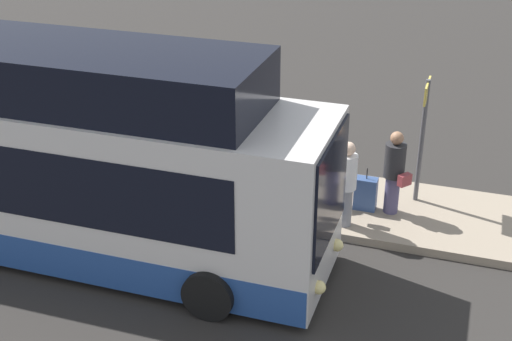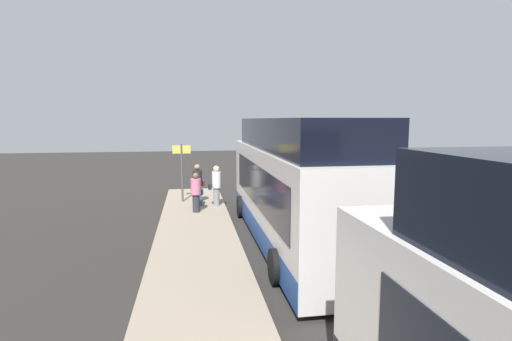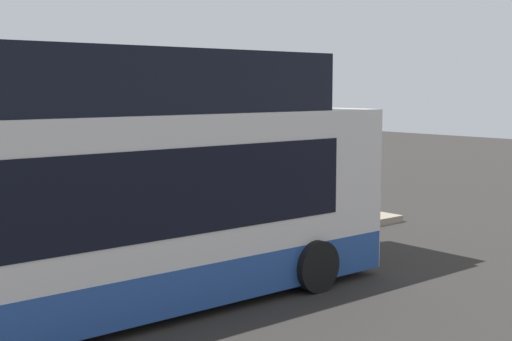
{
  "view_description": "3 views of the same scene",
  "coord_description": "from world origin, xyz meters",
  "px_view_note": "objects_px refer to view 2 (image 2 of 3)",
  "views": [
    {
      "loc": [
        7.53,
        -10.56,
        7.61
      ],
      "look_at": [
        3.9,
        0.4,
        1.95
      ],
      "focal_mm": 50.0,
      "sensor_mm": 36.0,
      "label": 1
    },
    {
      "loc": [
        -12.65,
        3.13,
        4.1
      ],
      "look_at": [
        3.9,
        0.4,
        1.95
      ],
      "focal_mm": 28.0,
      "sensor_mm": 36.0,
      "label": 2
    },
    {
      "loc": [
        -4.92,
        -10.09,
        3.56
      ],
      "look_at": [
        3.9,
        0.4,
        1.95
      ],
      "focal_mm": 50.0,
      "sensor_mm": 36.0,
      "label": 3
    }
  ],
  "objects_px": {
    "passenger_boarding": "(198,182)",
    "passenger_waiting": "(216,184)",
    "passenger_with_bags": "(196,191)",
    "suitcase": "(199,197)",
    "sign_post": "(182,165)",
    "bus_lead": "(294,188)"
  },
  "relations": [
    {
      "from": "passenger_boarding",
      "to": "passenger_waiting",
      "type": "xyz_separation_m",
      "value": [
        -0.83,
        -0.82,
        0.02
      ]
    },
    {
      "from": "bus_lead",
      "to": "passenger_waiting",
      "type": "relative_size",
      "value": 5.92
    },
    {
      "from": "passenger_with_bags",
      "to": "sign_post",
      "type": "xyz_separation_m",
      "value": [
        2.35,
        0.62,
        0.85
      ]
    },
    {
      "from": "bus_lead",
      "to": "suitcase",
      "type": "distance_m",
      "value": 6.5
    },
    {
      "from": "passenger_waiting",
      "to": "passenger_with_bags",
      "type": "distance_m",
      "value": 1.43
    },
    {
      "from": "passenger_waiting",
      "to": "suitcase",
      "type": "height_order",
      "value": "passenger_waiting"
    },
    {
      "from": "passenger_boarding",
      "to": "sign_post",
      "type": "distance_m",
      "value": 1.13
    },
    {
      "from": "passenger_boarding",
      "to": "passenger_with_bags",
      "type": "distance_m",
      "value": 1.93
    },
    {
      "from": "bus_lead",
      "to": "sign_post",
      "type": "xyz_separation_m",
      "value": [
        6.6,
        3.75,
        0.07
      ]
    },
    {
      "from": "passenger_boarding",
      "to": "passenger_waiting",
      "type": "distance_m",
      "value": 1.16
    },
    {
      "from": "passenger_with_bags",
      "to": "sign_post",
      "type": "bearing_deg",
      "value": 135.82
    },
    {
      "from": "suitcase",
      "to": "passenger_with_bags",
      "type": "bearing_deg",
      "value": 174.26
    },
    {
      "from": "suitcase",
      "to": "sign_post",
      "type": "relative_size",
      "value": 0.35
    },
    {
      "from": "passenger_boarding",
      "to": "passenger_with_bags",
      "type": "bearing_deg",
      "value": -55.55
    },
    {
      "from": "bus_lead",
      "to": "passenger_boarding",
      "type": "height_order",
      "value": "bus_lead"
    },
    {
      "from": "bus_lead",
      "to": "passenger_boarding",
      "type": "relative_size",
      "value": 5.95
    },
    {
      "from": "passenger_boarding",
      "to": "passenger_with_bags",
      "type": "relative_size",
      "value": 1.09
    },
    {
      "from": "passenger_with_bags",
      "to": "passenger_waiting",
      "type": "bearing_deg",
      "value": 81.07
    },
    {
      "from": "passenger_with_bags",
      "to": "suitcase",
      "type": "xyz_separation_m",
      "value": [
        1.37,
        -0.14,
        -0.53
      ]
    },
    {
      "from": "bus_lead",
      "to": "sign_post",
      "type": "bearing_deg",
      "value": 29.6
    },
    {
      "from": "passenger_waiting",
      "to": "suitcase",
      "type": "xyz_separation_m",
      "value": [
        0.28,
        0.78,
        -0.64
      ]
    },
    {
      "from": "passenger_boarding",
      "to": "passenger_waiting",
      "type": "height_order",
      "value": "passenger_waiting"
    }
  ]
}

